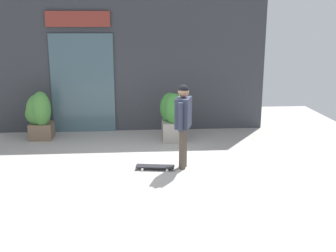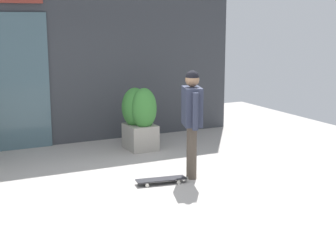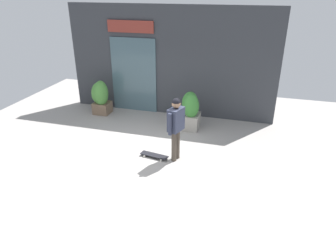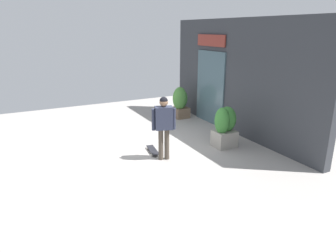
# 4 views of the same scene
# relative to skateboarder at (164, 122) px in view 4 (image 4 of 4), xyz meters

# --- Properties ---
(ground_plane) EXTENTS (12.00, 12.00, 0.00)m
(ground_plane) POSITION_rel_skateboarder_xyz_m (-1.05, -0.14, -1.04)
(ground_plane) COLOR #9E9993
(building_facade) EXTENTS (7.13, 0.31, 3.65)m
(building_facade) POSITION_rel_skateboarder_xyz_m (-1.10, 3.15, 0.77)
(building_facade) COLOR #383A3F
(building_facade) RESTS_ON ground_plane
(skateboarder) EXTENTS (0.38, 0.60, 1.70)m
(skateboarder) POSITION_rel_skateboarder_xyz_m (0.00, 0.00, 0.00)
(skateboarder) COLOR #4C4238
(skateboarder) RESTS_ON ground_plane
(skateboard) EXTENTS (0.79, 0.34, 0.08)m
(skateboard) POSITION_rel_skateboarder_xyz_m (-0.56, -0.07, -0.98)
(skateboard) COLOR black
(skateboard) RESTS_ON ground_plane
(planter_box_left) EXTENTS (0.66, 0.65, 1.22)m
(planter_box_left) POSITION_rel_skateboarder_xyz_m (-3.34, 2.35, -0.40)
(planter_box_left) COLOR brown
(planter_box_left) RESTS_ON ground_plane
(planter_box_right) EXTENTS (0.58, 0.71, 1.20)m
(planter_box_right) POSITION_rel_skateboarder_xyz_m (-0.05, 1.99, -0.41)
(planter_box_right) COLOR gray
(planter_box_right) RESTS_ON ground_plane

